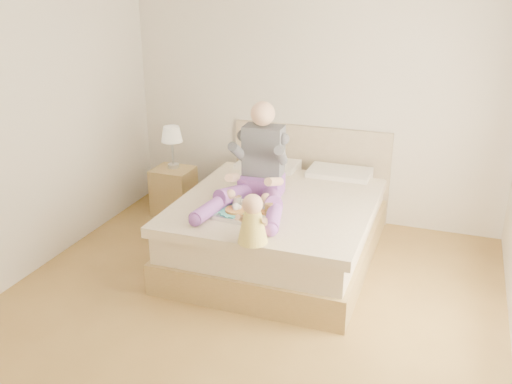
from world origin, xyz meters
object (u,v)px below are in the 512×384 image
(nightstand, at_px, (174,191))
(adult, at_px, (258,172))
(tray, at_px, (246,213))
(bed, at_px, (283,222))
(baby, at_px, (253,222))

(nightstand, distance_m, adult, 1.58)
(nightstand, xyz_separation_m, adult, (1.25, -0.75, 0.61))
(nightstand, distance_m, tray, 1.76)
(bed, distance_m, nightstand, 1.52)
(adult, relative_size, tray, 2.16)
(tray, bearing_deg, baby, -57.09)
(adult, distance_m, tray, 0.45)
(bed, height_order, nightstand, bed)
(bed, xyz_separation_m, baby, (0.08, -1.04, 0.45))
(bed, distance_m, adult, 0.62)
(baby, bearing_deg, bed, 90.68)
(baby, bearing_deg, nightstand, 130.25)
(bed, xyz_separation_m, tray, (-0.14, -0.61, 0.32))
(bed, height_order, tray, bed)
(adult, xyz_separation_m, baby, (0.25, -0.81, -0.10))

